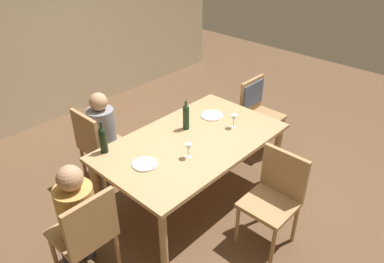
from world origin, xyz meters
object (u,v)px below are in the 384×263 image
Objects in this scene: person_man_bearded at (76,214)px; wine_bottle_tall_green at (186,116)px; chair_right_end at (256,105)px; person_woman_host at (105,131)px; chair_left_end at (86,232)px; chair_near at (275,193)px; dining_table at (192,146)px; chair_far_left at (97,143)px; dinner_plate_guest_left at (212,115)px; wine_glass_near_left at (188,148)px; wine_glass_centre at (234,118)px; dinner_plate_host at (145,164)px; wine_bottle_dark_red at (103,139)px.

wine_bottle_tall_green is at bearing 6.88° from person_man_bearded.
chair_right_end is 1.90m from person_woman_host.
chair_left_end and chair_near have the same top height.
chair_far_left is (-0.51, 0.94, -0.13)m from dining_table.
wine_bottle_tall_green reaches higher than dining_table.
person_woman_host is at bearing 14.51° from chair_near.
dinner_plate_guest_left is at bearing 53.49° from chair_far_left.
wine_glass_near_left is at bearing 13.66° from chair_far_left.
dinner_plate_host is at bearing 170.47° from wine_glass_centre.
chair_right_end is 6.17× the size of wine_glass_near_left.
person_man_bearded is at bearing -179.55° from dinner_plate_host.
wine_glass_near_left is (1.08, -0.20, 0.19)m from person_man_bearded.
wine_glass_centre is at bearing 2.22° from wine_glass_near_left.
wine_bottle_tall_green reaches higher than chair_left_end.
dinner_plate_host is (-0.08, -0.90, 0.21)m from chair_far_left.
wine_glass_centre is (0.99, -1.08, 0.31)m from chair_far_left.
dinner_plate_host is at bearing -5.16° from chair_far_left.
dinner_plate_guest_left is (1.23, -0.29, -0.13)m from wine_bottle_dark_red.
person_man_bearded is (-0.92, -0.91, 0.01)m from person_woman_host.
wine_bottle_dark_red is at bearing 146.82° from dining_table.
dining_table is 0.88m from wine_bottle_dark_red.
chair_far_left is 2.00m from chair_right_end.
dining_table is 1.67× the size of person_man_bearded.
dinner_plate_guest_left is at bearing 19.06° from dining_table.
person_woman_host is (0.92, 1.02, 0.10)m from chair_left_end.
person_man_bearded is at bearing 55.65° from chair_near.
dining_table is 0.55m from dinner_plate_guest_left.
chair_right_end is (2.64, 0.21, 0.06)m from chair_left_end.
wine_glass_near_left is at bearing -154.83° from dinner_plate_guest_left.
wine_bottle_tall_green is at bearing 11.25° from chair_left_end.
chair_right_end is 0.84× the size of person_woman_host.
wine_glass_centre is 0.65× the size of dinner_plate_host.
dinner_plate_guest_left is (0.03, 0.33, -0.10)m from wine_glass_centre.
dinner_plate_guest_left is at bearing 8.22° from chair_left_end.
wine_glass_centre is (1.80, -0.06, 0.31)m from chair_left_end.
wine_bottle_dark_red is at bearing 152.75° from wine_glass_centre.
chair_right_end is at bearing -3.82° from dinner_plate_guest_left.
wine_glass_centre reaches higher than dinner_plate_guest_left.
dining_table is at bearing -121.97° from wine_bottle_tall_green.
chair_right_end is 1.63m from chair_near.
wine_glass_centre is at bearing -1.95° from chair_left_end.
chair_right_end is at bearing 64.69° from person_woman_host.
wine_bottle_dark_red is at bearing 162.34° from wine_bottle_tall_green.
chair_near reaches higher than dining_table.
dining_table is 2.04× the size of chair_near.
chair_near is 1.19m from wine_bottle_tall_green.
dinner_plate_host is (-0.59, 0.03, 0.08)m from dining_table.
dinner_plate_host is (-0.68, 0.97, 0.21)m from chair_near.
dining_table is 5.74× the size of wine_bottle_dark_red.
chair_right_end is at bearing -9.58° from wine_bottle_dark_red.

